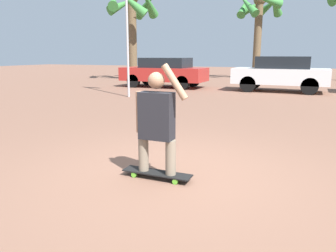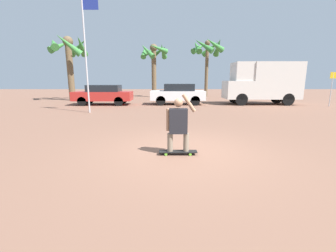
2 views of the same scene
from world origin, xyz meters
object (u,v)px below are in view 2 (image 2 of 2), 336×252
skateboard (177,152)px  person_skateboarder (177,122)px  parked_car_white (177,94)px  street_sign (330,85)px  flagpole (85,46)px  palm_tree_center_background (153,56)px  palm_tree_far_left (68,51)px  camper_van (262,82)px  palm_tree_near_van (206,49)px  parked_car_red (102,94)px

skateboard → person_skateboarder: (-0.00, -0.00, 0.77)m
parked_car_white → street_sign: size_ratio=1.71×
flagpole → street_sign: bearing=10.7°
palm_tree_center_background → palm_tree_far_left: (-7.33, -4.05, -0.02)m
camper_van → palm_tree_center_background: 11.87m
skateboard → flagpole: (-4.78, 7.52, 3.63)m
flagpole → skateboard: bearing=-57.6°
palm_tree_near_van → palm_tree_far_left: (-13.12, -4.68, -0.76)m
skateboard → camper_van: bearing=59.6°
skateboard → person_skateboarder: person_skateboarder is taller
palm_tree_near_van → palm_tree_center_background: palm_tree_near_van is taller
palm_tree_far_left → palm_tree_near_van: bearing=19.6°
parked_car_white → flagpole: 7.46m
parked_car_white → person_skateboarder: bearing=-92.4°
camper_van → palm_tree_far_left: 16.72m
skateboard → palm_tree_far_left: bearing=120.5°
person_skateboarder → street_sign: 15.52m
palm_tree_far_left → parked_car_white: bearing=-20.0°
palm_tree_far_left → flagpole: (4.33, -7.91, -0.68)m
street_sign → skateboard: bearing=-137.0°
camper_van → palm_tree_near_van: palm_tree_near_van is taller
street_sign → person_skateboarder: bearing=-137.0°
parked_car_red → palm_tree_far_left: palm_tree_far_left is taller
parked_car_red → palm_tree_near_van: bearing=42.5°
camper_van → parked_car_white: 6.60m
skateboard → flagpole: bearing=122.4°
parked_car_white → flagpole: bearing=-140.1°
camper_van → palm_tree_center_background: (-8.81, 7.48, 2.68)m
skateboard → parked_car_red: bearing=113.9°
palm_tree_near_van → palm_tree_center_background: size_ratio=1.11×
camper_van → palm_tree_far_left: (-16.15, 3.43, 2.66)m
parked_car_white → palm_tree_far_left: (-9.61, 3.50, 3.55)m
person_skateboarder → palm_tree_far_left: palm_tree_far_left is taller
parked_car_white → palm_tree_near_van: size_ratio=0.65×
camper_van → parked_car_red: size_ratio=1.28×
palm_tree_center_background → flagpole: (-3.01, -11.97, -0.70)m
camper_van → parked_car_white: size_ratio=1.35×
palm_tree_near_van → camper_van: bearing=-69.5°
parked_car_white → palm_tree_center_background: (-2.28, 7.55, 3.56)m
parked_car_white → flagpole: flagpole is taller
camper_van → palm_tree_center_background: size_ratio=0.98×
parked_car_white → parked_car_red: 5.69m
parked_car_white → palm_tree_near_van: 9.89m
parked_car_white → flagpole: size_ratio=0.64×
skateboard → palm_tree_center_background: bearing=95.2°
person_skateboarder → parked_car_white: parked_car_white is taller
palm_tree_near_van → street_sign: bearing=-52.5°
palm_tree_near_van → flagpole: size_ratio=0.98×
palm_tree_near_van → street_sign: 12.54m
parked_car_white → palm_tree_far_left: size_ratio=0.72×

